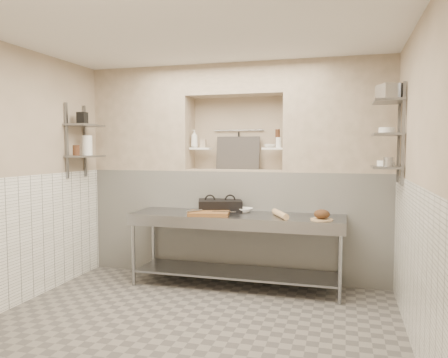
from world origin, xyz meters
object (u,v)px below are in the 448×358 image
(cutting_board, at_px, (209,213))
(mixing_bowl, at_px, (243,210))
(bottle_soap, at_px, (194,139))
(bowl_alcove, at_px, (270,146))
(panini_press, at_px, (220,206))
(bread_loaf, at_px, (322,214))
(jug_left, at_px, (87,145))
(prep_table, at_px, (236,235))
(rolling_pin, at_px, (280,214))

(cutting_board, bearing_deg, mixing_bowl, 44.55)
(bottle_soap, bearing_deg, bowl_alcove, 1.64)
(panini_press, distance_m, bread_loaf, 1.33)
(cutting_board, bearing_deg, bowl_alcove, 48.27)
(mixing_bowl, distance_m, bread_loaf, 1.05)
(cutting_board, height_order, bottle_soap, bottle_soap)
(bowl_alcove, bearing_deg, mixing_bowl, -127.72)
(panini_press, bearing_deg, bottle_soap, 126.78)
(cutting_board, height_order, jug_left, jug_left)
(cutting_board, height_order, mixing_bowl, mixing_bowl)
(cutting_board, bearing_deg, prep_table, 25.45)
(prep_table, height_order, rolling_pin, rolling_pin)
(mixing_bowl, distance_m, bottle_soap, 1.22)
(rolling_pin, bearing_deg, bowl_alcove, 110.78)
(rolling_pin, xyz_separation_m, jug_left, (-2.53, -0.03, 0.81))
(jug_left, bearing_deg, panini_press, 9.57)
(panini_press, distance_m, bowl_alcove, 1.02)
(mixing_bowl, height_order, rolling_pin, rolling_pin)
(mixing_bowl, relative_size, rolling_pin, 0.49)
(mixing_bowl, relative_size, bowl_alcove, 1.55)
(mixing_bowl, distance_m, rolling_pin, 0.57)
(jug_left, bearing_deg, bottle_soap, 25.74)
(mixing_bowl, height_order, bread_loaf, bread_loaf)
(panini_press, bearing_deg, rolling_pin, -36.27)
(mixing_bowl, xyz_separation_m, bottle_soap, (-0.76, 0.32, 0.91))
(mixing_bowl, bearing_deg, jug_left, -171.94)
(bread_loaf, height_order, bowl_alcove, bowl_alcove)
(cutting_board, height_order, bread_loaf, bread_loaf)
(prep_table, distance_m, bread_loaf, 1.09)
(bowl_alcove, xyz_separation_m, jug_left, (-2.30, -0.64, 0.01))
(mixing_bowl, distance_m, bowl_alcove, 0.92)
(panini_press, xyz_separation_m, bread_loaf, (1.29, -0.35, -0.01))
(bread_loaf, bearing_deg, jug_left, 178.84)
(bread_loaf, xyz_separation_m, bowl_alcove, (-0.71, 0.70, 0.77))
(prep_table, height_order, mixing_bowl, mixing_bowl)
(panini_press, height_order, cutting_board, panini_press)
(cutting_board, xyz_separation_m, rolling_pin, (0.85, 0.08, 0.01))
(prep_table, relative_size, bread_loaf, 14.68)
(mixing_bowl, bearing_deg, cutting_board, -135.45)
(prep_table, xyz_separation_m, panini_press, (-0.26, 0.20, 0.33))
(rolling_pin, xyz_separation_m, bottle_soap, (-1.26, 0.58, 0.90))
(rolling_pin, distance_m, bread_loaf, 0.49)
(bottle_soap, bearing_deg, bread_loaf, -21.05)
(prep_table, xyz_separation_m, cutting_board, (-0.30, -0.14, 0.28))
(panini_press, bearing_deg, jug_left, 171.41)
(bowl_alcove, bearing_deg, prep_table, -120.15)
(bread_loaf, relative_size, jug_left, 0.69)
(rolling_pin, height_order, bottle_soap, bottle_soap)
(cutting_board, distance_m, bread_loaf, 1.33)
(panini_press, bearing_deg, bowl_alcove, 13.09)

